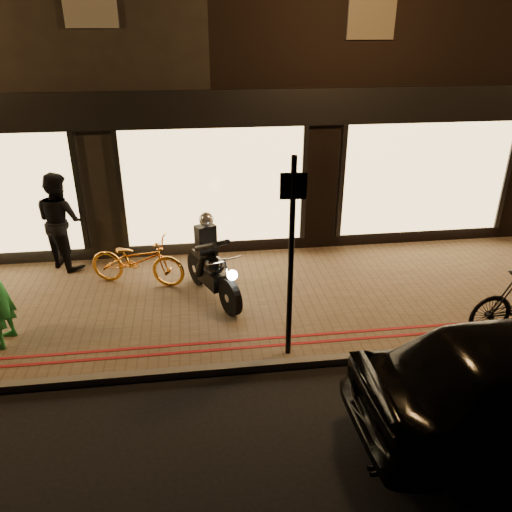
{
  "coord_description": "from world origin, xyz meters",
  "views": [
    {
      "loc": [
        -0.45,
        -5.84,
        4.62
      ],
      "look_at": [
        0.55,
        1.64,
        1.1
      ],
      "focal_mm": 35.0,
      "sensor_mm": 36.0,
      "label": 1
    }
  ],
  "objects": [
    {
      "name": "ground",
      "position": [
        0.0,
        0.0,
        0.0
      ],
      "size": [
        90.0,
        90.0,
        0.0
      ],
      "primitive_type": "plane",
      "color": "black",
      "rests_on": "ground"
    },
    {
      "name": "sidewalk",
      "position": [
        0.0,
        2.0,
        0.06
      ],
      "size": [
        50.0,
        4.0,
        0.12
      ],
      "primitive_type": "cube",
      "color": "brown",
      "rests_on": "ground"
    },
    {
      "name": "kerb_stone",
      "position": [
        0.0,
        0.05,
        0.06
      ],
      "size": [
        50.0,
        0.14,
        0.12
      ],
      "primitive_type": "cube",
      "color": "#59544C",
      "rests_on": "ground"
    },
    {
      "name": "red_kerb_lines",
      "position": [
        0.0,
        0.55,
        0.12
      ],
      "size": [
        50.0,
        0.26,
        0.01
      ],
      "color": "maroon",
      "rests_on": "sidewalk"
    },
    {
      "name": "building_row",
      "position": [
        -0.0,
        8.99,
        4.25
      ],
      "size": [
        48.0,
        10.11,
        8.5
      ],
      "color": "black",
      "rests_on": "ground"
    },
    {
      "name": "motorcycle",
      "position": [
        -0.19,
        2.1,
        0.73
      ],
      "size": [
        0.93,
        1.83,
        1.59
      ],
      "rotation": [
        0.0,
        0.0,
        0.41
      ],
      "color": "black",
      "rests_on": "sidewalk"
    },
    {
      "name": "sign_post",
      "position": [
        0.85,
        0.25,
        1.8
      ],
      "size": [
        0.35,
        0.09,
        3.0
      ],
      "rotation": [
        0.0,
        0.0,
        -0.08
      ],
      "color": "black",
      "rests_on": "sidewalk"
    },
    {
      "name": "bicycle_gold",
      "position": [
        -1.54,
        2.8,
        0.6
      ],
      "size": [
        1.94,
        1.17,
        0.96
      ],
      "primitive_type": "imported",
      "rotation": [
        0.0,
        0.0,
        1.26
      ],
      "color": "orange",
      "rests_on": "sidewalk"
    },
    {
      "name": "person_dark",
      "position": [
        -3.07,
        3.8,
        1.09
      ],
      "size": [
        1.2,
        1.18,
        1.95
      ],
      "primitive_type": "imported",
      "rotation": [
        0.0,
        0.0,
        2.4
      ],
      "color": "black",
      "rests_on": "sidewalk"
    }
  ]
}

